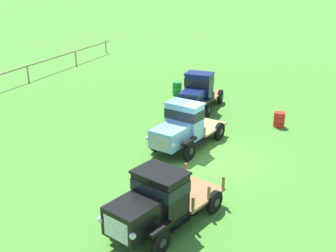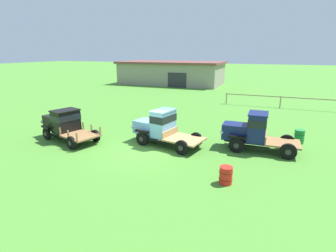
{
  "view_description": "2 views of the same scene",
  "coord_description": "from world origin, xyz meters",
  "px_view_note": "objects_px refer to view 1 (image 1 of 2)",
  "views": [
    {
      "loc": [
        -16.52,
        -4.86,
        8.1
      ],
      "look_at": [
        0.68,
        2.25,
        1.0
      ],
      "focal_mm": 45.0,
      "sensor_mm": 36.0,
      "label": 1
    },
    {
      "loc": [
        6.9,
        -13.13,
        5.73
      ],
      "look_at": [
        0.68,
        2.25,
        1.0
      ],
      "focal_mm": 28.0,
      "sensor_mm": 36.0,
      "label": 2
    }
  ],
  "objects_px": {
    "vintage_truck_foreground_near": "(156,201)",
    "oil_drum_beside_row": "(279,119)",
    "vintage_truck_midrow_center": "(198,92)",
    "vintage_truck_second_in_line": "(182,127)",
    "oil_drum_near_fence": "(177,88)"
  },
  "relations": [
    {
      "from": "vintage_truck_foreground_near",
      "to": "vintage_truck_second_in_line",
      "type": "distance_m",
      "value": 6.58
    },
    {
      "from": "vintage_truck_second_in_line",
      "to": "oil_drum_near_fence",
      "type": "height_order",
      "value": "vintage_truck_second_in_line"
    },
    {
      "from": "vintage_truck_foreground_near",
      "to": "vintage_truck_midrow_center",
      "type": "height_order",
      "value": "vintage_truck_midrow_center"
    },
    {
      "from": "vintage_truck_foreground_near",
      "to": "vintage_truck_second_in_line",
      "type": "xyz_separation_m",
      "value": [
        6.4,
        1.52,
        0.05
      ]
    },
    {
      "from": "vintage_truck_foreground_near",
      "to": "vintage_truck_midrow_center",
      "type": "distance_m",
      "value": 12.19
    },
    {
      "from": "vintage_truck_second_in_line",
      "to": "oil_drum_near_fence",
      "type": "distance_m",
      "value": 8.95
    },
    {
      "from": "oil_drum_beside_row",
      "to": "vintage_truck_second_in_line",
      "type": "bearing_deg",
      "value": 141.94
    },
    {
      "from": "vintage_truck_midrow_center",
      "to": "oil_drum_near_fence",
      "type": "bearing_deg",
      "value": 40.88
    },
    {
      "from": "vintage_truck_foreground_near",
      "to": "oil_drum_beside_row",
      "type": "distance_m",
      "value": 11.43
    },
    {
      "from": "vintage_truck_second_in_line",
      "to": "oil_drum_near_fence",
      "type": "relative_size",
      "value": 5.54
    },
    {
      "from": "vintage_truck_midrow_center",
      "to": "oil_drum_beside_row",
      "type": "xyz_separation_m",
      "value": [
        -0.71,
        -4.85,
        -0.77
      ]
    },
    {
      "from": "oil_drum_beside_row",
      "to": "oil_drum_near_fence",
      "type": "relative_size",
      "value": 0.91
    },
    {
      "from": "vintage_truck_foreground_near",
      "to": "oil_drum_near_fence",
      "type": "relative_size",
      "value": 5.53
    },
    {
      "from": "oil_drum_beside_row",
      "to": "oil_drum_near_fence",
      "type": "xyz_separation_m",
      "value": [
        3.44,
        7.21,
        0.04
      ]
    },
    {
      "from": "vintage_truck_second_in_line",
      "to": "vintage_truck_midrow_center",
      "type": "bearing_deg",
      "value": 11.34
    }
  ]
}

